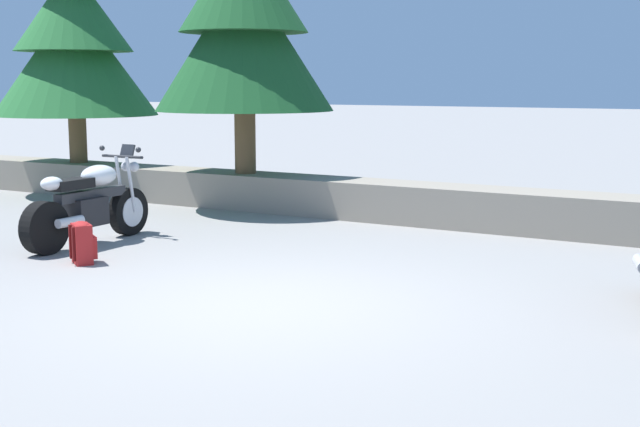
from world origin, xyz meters
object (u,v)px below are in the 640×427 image
object	(u,v)px
motorcycle_white_near_left	(90,205)
pine_tree_mid_left	(244,24)
rider_backpack	(83,242)
pine_tree_far_left	(74,40)

from	to	relation	value
motorcycle_white_near_left	pine_tree_mid_left	xyz separation A→B (m)	(-0.09, 3.45, 2.36)
rider_backpack	pine_tree_mid_left	size ratio (longest dim) A/B	0.13
motorcycle_white_near_left	rider_backpack	size ratio (longest dim) A/B	4.39
motorcycle_white_near_left	rider_backpack	distance (m)	1.21
motorcycle_white_near_left	pine_tree_far_left	bearing A→B (deg)	136.95
pine_tree_mid_left	rider_backpack	bearing A→B (deg)	-78.91
pine_tree_mid_left	motorcycle_white_near_left	bearing A→B (deg)	-88.57
motorcycle_white_near_left	rider_backpack	world-z (taller)	motorcycle_white_near_left
pine_tree_mid_left	pine_tree_far_left	bearing A→B (deg)	179.73
rider_backpack	pine_tree_far_left	world-z (taller)	pine_tree_far_left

